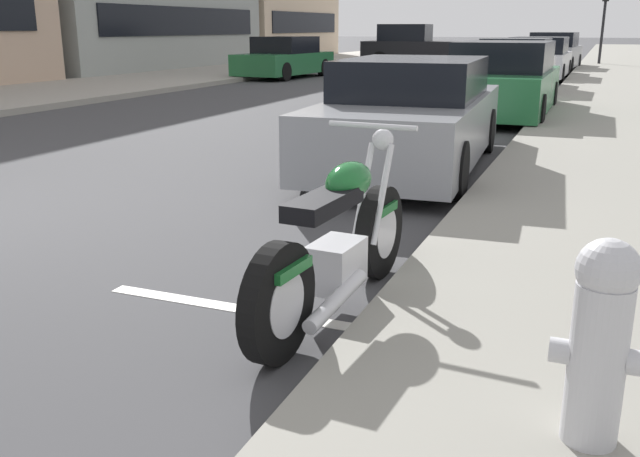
% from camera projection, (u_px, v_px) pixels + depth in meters
% --- Properties ---
extents(sidewalk_far_curb, '(120.00, 5.00, 0.14)m').
position_uv_depth(sidewalk_far_curb, '(76.00, 90.00, 19.29)').
color(sidewalk_far_curb, gray).
rests_on(sidewalk_far_curb, ground).
extents(parking_stall_stripe, '(0.12, 2.20, 0.01)m').
position_uv_depth(parking_stall_stripe, '(260.00, 312.00, 4.38)').
color(parking_stall_stripe, silver).
rests_on(parking_stall_stripe, ground).
extents(parked_motorcycle, '(2.14, 0.62, 1.13)m').
position_uv_depth(parked_motorcycle, '(338.00, 245.00, 4.29)').
color(parked_motorcycle, black).
rests_on(parked_motorcycle, ground).
extents(parked_car_mid_block, '(4.71, 1.99, 1.37)m').
position_uv_depth(parked_car_mid_block, '(412.00, 117.00, 8.71)').
color(parked_car_mid_block, gray).
rests_on(parked_car_mid_block, ground).
extents(parked_car_across_street, '(4.69, 1.91, 1.47)m').
position_uv_depth(parked_car_across_street, '(503.00, 81.00, 13.74)').
color(parked_car_across_street, '#236638').
rests_on(parked_car_across_street, ground).
extents(parked_car_at_intersection, '(4.36, 1.83, 1.45)m').
position_uv_depth(parked_car_at_intersection, '(516.00, 67.00, 18.82)').
color(parked_car_at_intersection, silver).
rests_on(parked_car_at_intersection, ground).
extents(parked_car_second_in_row, '(4.72, 1.98, 1.42)m').
position_uv_depth(parked_car_second_in_row, '(539.00, 59.00, 23.74)').
color(parked_car_second_in_row, silver).
rests_on(parked_car_second_in_row, ground).
extents(parked_car_behind_motorcycle, '(4.70, 2.09, 1.54)m').
position_uv_depth(parked_car_behind_motorcycle, '(554.00, 52.00, 28.99)').
color(parked_car_behind_motorcycle, gray).
rests_on(parked_car_behind_motorcycle, ground).
extents(crossing_truck, '(2.19, 5.44, 1.87)m').
position_uv_depth(crossing_truck, '(422.00, 48.00, 29.58)').
color(crossing_truck, black).
rests_on(crossing_truck, ground).
extents(car_opposite_curb, '(4.57, 2.12, 1.43)m').
position_uv_depth(car_opposite_curb, '(285.00, 59.00, 24.61)').
color(car_opposite_curb, '#236638').
rests_on(car_opposite_curb, ground).
extents(fire_hydrant, '(0.24, 0.36, 0.84)m').
position_uv_depth(fire_hydrant, '(600.00, 337.00, 2.67)').
color(fire_hydrant, '#B7B7BC').
rests_on(fire_hydrant, sidewalk_near_curb).
extents(traffic_signal_near_corner, '(0.36, 0.28, 3.56)m').
position_uv_depth(traffic_signal_near_corner, '(605.00, 4.00, 31.02)').
color(traffic_signal_near_corner, black).
rests_on(traffic_signal_near_corner, sidewalk_near_curb).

